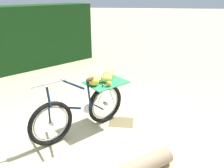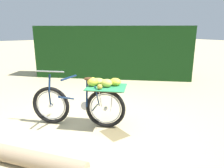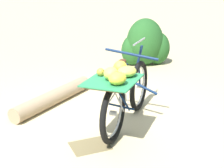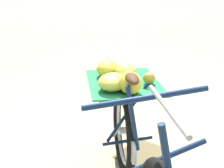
{
  "view_description": "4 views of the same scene",
  "coord_description": "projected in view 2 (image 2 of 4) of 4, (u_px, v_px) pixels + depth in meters",
  "views": [
    {
      "loc": [
        0.68,
        -3.14,
        2.25
      ],
      "look_at": [
        0.26,
        0.39,
        0.78
      ],
      "focal_mm": 36.34,
      "sensor_mm": 36.0,
      "label": 1
    },
    {
      "loc": [
        3.09,
        -1.46,
        1.78
      ],
      "look_at": [
        0.26,
        0.51,
        0.85
      ],
      "focal_mm": 33.35,
      "sensor_mm": 36.0,
      "label": 2
    },
    {
      "loc": [
        1.53,
        3.67,
        1.9
      ],
      "look_at": [
        0.21,
        0.59,
        0.78
      ],
      "focal_mm": 52.82,
      "sensor_mm": 36.0,
      "label": 3
    },
    {
      "loc": [
        -1.65,
        -0.82,
        1.56
      ],
      "look_at": [
        0.16,
        0.59,
        0.73
      ],
      "focal_mm": 48.55,
      "sensor_mm": 36.0,
      "label": 4
    }
  ],
  "objects": [
    {
      "name": "ground_plane",
      "position": [
        80.0,
        131.0,
        3.71
      ],
      "size": [
        60.0,
        60.0,
        0.0
      ],
      "primitive_type": "plane",
      "color": "#C6B284"
    },
    {
      "name": "foliage_hedge",
      "position": [
        112.0,
        52.0,
        7.59
      ],
      "size": [
        4.41,
        4.7,
        1.85
      ],
      "primitive_type": "cube",
      "rotation": [
        0.0,
        0.0,
        0.83
      ],
      "color": "#143814",
      "rests_on": "ground_plane"
    },
    {
      "name": "bicycle",
      "position": [
        84.0,
        101.0,
        3.79
      ],
      "size": [
        1.45,
        1.49,
        1.03
      ],
      "rotation": [
        0.0,
        0.0,
        -2.34
      ],
      "color": "black",
      "rests_on": "ground_plane"
    },
    {
      "name": "fallen_log",
      "position": [
        29.0,
        159.0,
        2.74
      ],
      "size": [
        1.45,
        1.18,
        0.22
      ],
      "primitive_type": "cylinder",
      "rotation": [
        0.0,
        1.57,
        0.65
      ],
      "color": "#9E8466",
      "rests_on": "ground_plane"
    },
    {
      "name": "leaf_litter_patch",
      "position": [
        115.0,
        133.0,
        3.62
      ],
      "size": [
        0.44,
        0.36,
        0.01
      ],
      "primitive_type": "cube",
      "color": "olive",
      "rests_on": "ground_plane"
    }
  ]
}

